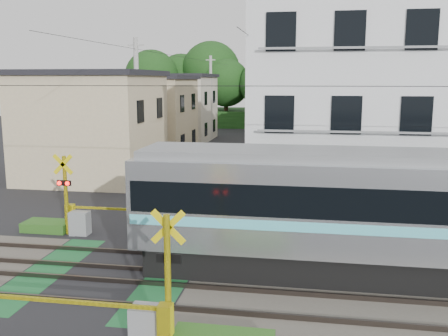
% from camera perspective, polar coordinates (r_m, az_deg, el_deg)
% --- Properties ---
extents(ground, '(120.00, 120.00, 0.00)m').
position_cam_1_polar(ground, '(15.70, -13.42, -11.83)').
color(ground, black).
extents(track_bed, '(120.00, 120.00, 0.14)m').
position_cam_1_polar(track_bed, '(15.69, -13.42, -11.71)').
color(track_bed, '#47423A').
rests_on(track_bed, ground).
extents(commuter_train, '(18.15, 2.86, 3.77)m').
position_cam_1_polar(commuter_train, '(15.57, 24.27, -4.93)').
color(commuter_train, black).
rests_on(commuter_train, ground).
extents(crossing_signal_near, '(4.74, 0.65, 3.09)m').
position_cam_1_polar(crossing_signal_near, '(11.44, -8.50, -16.39)').
color(crossing_signal_near, yellow).
rests_on(crossing_signal_near, ground).
extents(crossing_signal_far, '(4.74, 0.65, 3.09)m').
position_cam_1_polar(crossing_signal_far, '(19.67, -16.34, -5.29)').
color(crossing_signal_far, yellow).
rests_on(crossing_signal_far, ground).
extents(apartment_block, '(10.20, 8.36, 9.30)m').
position_cam_1_polar(apartment_block, '(23.03, 16.24, 6.88)').
color(apartment_block, silver).
rests_on(apartment_block, ground).
extents(houses_row, '(22.07, 31.35, 6.80)m').
position_cam_1_polar(houses_row, '(39.76, 1.43, 6.43)').
color(houses_row, '#CCB990').
rests_on(houses_row, ground).
extents(tree_hill, '(40.00, 13.44, 11.89)m').
position_cam_1_polar(tree_hill, '(61.44, 4.89, 9.66)').
color(tree_hill, '#1A4015').
rests_on(tree_hill, ground).
extents(catenary, '(60.00, 5.04, 7.00)m').
position_cam_1_polar(catenary, '(13.56, 10.01, 1.05)').
color(catenary, '#2D2D33').
rests_on(catenary, ground).
extents(utility_poles, '(7.90, 42.00, 8.00)m').
position_cam_1_polar(utility_poles, '(37.06, -1.22, 7.46)').
color(utility_poles, '#A5A5A0').
rests_on(utility_poles, ground).
extents(pedestrian, '(0.70, 0.50, 1.79)m').
position_cam_1_polar(pedestrian, '(45.36, 4.07, 3.88)').
color(pedestrian, '#2C2A35').
rests_on(pedestrian, ground).
extents(weed_patches, '(10.25, 8.80, 0.40)m').
position_cam_1_polar(weed_patches, '(14.98, -7.24, -11.96)').
color(weed_patches, '#2D5E1E').
rests_on(weed_patches, ground).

